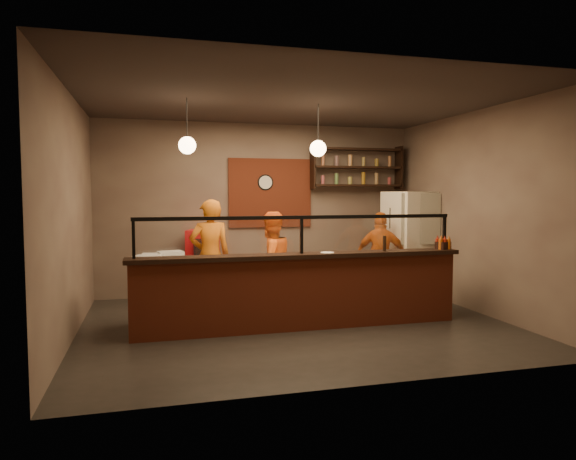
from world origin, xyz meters
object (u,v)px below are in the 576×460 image
object	(u,v)px
pizza_dough	(340,258)
fridge	(410,244)
wall_clock	(265,182)
cook_right	(381,256)
pepper_mill	(384,244)
red_cooler	(203,264)
condiment_caddy	(443,245)
cook_left	(210,256)
cook_mid	(271,262)

from	to	relation	value
pizza_dough	fridge	bearing A→B (deg)	32.75
wall_clock	pizza_dough	world-z (taller)	wall_clock
cook_right	pizza_dough	world-z (taller)	cook_right
pizza_dough	pepper_mill	size ratio (longest dim) A/B	2.13
red_cooler	condiment_caddy	size ratio (longest dim) A/B	6.28
pepper_mill	cook_left	bearing A→B (deg)	149.45
cook_mid	condiment_caddy	xyz separation A→B (m)	(2.39, -1.09, 0.31)
cook_left	cook_mid	xyz separation A→B (m)	(0.92, -0.26, -0.10)
condiment_caddy	cook_mid	bearing A→B (deg)	155.52
wall_clock	red_cooler	world-z (taller)	wall_clock
cook_mid	cook_right	world-z (taller)	cook_mid
wall_clock	cook_left	size ratio (longest dim) A/B	0.17
cook_right	condiment_caddy	distance (m)	1.58
cook_right	condiment_caddy	world-z (taller)	cook_right
red_cooler	pepper_mill	xyz separation A→B (m)	(2.34, -2.49, 0.55)
red_cooler	pizza_dough	world-z (taller)	red_cooler
pepper_mill	wall_clock	bearing A→B (deg)	112.05
cook_right	pizza_dough	distance (m)	1.49
fridge	pizza_dough	size ratio (longest dim) A/B	4.08
cook_left	pepper_mill	distance (m)	2.73
cook_mid	cook_right	bearing A→B (deg)	169.12
fridge	pizza_dough	world-z (taller)	fridge
fridge	cook_left	bearing A→B (deg)	173.06
cook_right	red_cooler	world-z (taller)	cook_right
cook_mid	condiment_caddy	distance (m)	2.64
wall_clock	cook_right	distance (m)	2.57
wall_clock	pepper_mill	distance (m)	3.16
cook_right	red_cooler	xyz separation A→B (m)	(-3.03, 0.93, -0.16)
cook_mid	red_cooler	xyz separation A→B (m)	(-0.92, 1.36, -0.18)
cook_mid	condiment_caddy	size ratio (longest dim) A/B	8.10
wall_clock	condiment_caddy	xyz separation A→B (m)	(2.10, -2.76, -0.98)
pepper_mill	pizza_dough	bearing A→B (deg)	127.03
wall_clock	cook_right	world-z (taller)	wall_clock
cook_right	condiment_caddy	size ratio (longest dim) A/B	7.89
condiment_caddy	pizza_dough	bearing A→B (deg)	158.20
wall_clock	fridge	distance (m)	2.93
fridge	red_cooler	size ratio (longest dim) A/B	1.55
wall_clock	cook_right	size ratio (longest dim) A/B	0.19
wall_clock	fridge	bearing A→B (deg)	-22.20
condiment_caddy	pepper_mill	bearing A→B (deg)	-178.02
cook_right	cook_mid	bearing A→B (deg)	35.08
wall_clock	condiment_caddy	world-z (taller)	wall_clock
cook_left	cook_right	size ratio (longest dim) A/B	1.15
condiment_caddy	pepper_mill	xyz separation A→B (m)	(-0.97, -0.03, 0.06)
fridge	condiment_caddy	size ratio (longest dim) A/B	9.71
cook_left	pizza_dough	distance (m)	2.04
pepper_mill	fridge	bearing A→B (deg)	52.38
wall_clock	pepper_mill	world-z (taller)	wall_clock
fridge	cook_mid	bearing A→B (deg)	-179.76
cook_mid	pizza_dough	distance (m)	1.10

